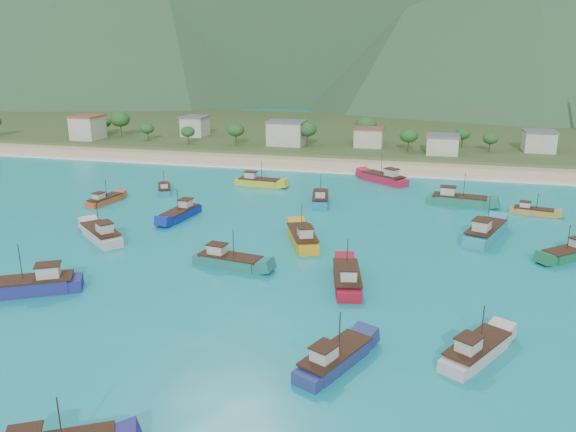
% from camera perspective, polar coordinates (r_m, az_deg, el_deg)
% --- Properties ---
extents(ground, '(600.00, 600.00, 0.00)m').
position_cam_1_polar(ground, '(82.47, 1.78, -5.84)').
color(ground, '#0B7A80').
rests_on(ground, ground).
extents(beach, '(400.00, 18.00, 1.20)m').
position_cam_1_polar(beach, '(157.53, 7.86, 4.98)').
color(beach, beige).
rests_on(beach, ground).
extents(land, '(400.00, 110.00, 2.40)m').
position_cam_1_polar(land, '(217.41, 9.65, 8.13)').
color(land, '#385123').
rests_on(land, ground).
extents(surf_line, '(400.00, 2.50, 0.08)m').
position_cam_1_polar(surf_line, '(148.29, 7.46, 4.27)').
color(surf_line, white).
rests_on(surf_line, ground).
extents(village, '(222.60, 28.47, 7.63)m').
position_cam_1_polar(village, '(178.38, 12.40, 7.71)').
color(village, beige).
rests_on(village, ground).
extents(vegetation, '(274.77, 25.39, 9.15)m').
position_cam_1_polar(vegetation, '(181.63, 4.37, 8.32)').
color(vegetation, '#235623').
rests_on(vegetation, ground).
extents(boat_0, '(7.27, 10.87, 6.23)m').
position_cam_1_polar(boat_0, '(60.01, 4.75, -14.33)').
color(boat_0, navy).
rests_on(boat_0, ground).
extents(boat_1, '(12.78, 9.24, 7.41)m').
position_cam_1_polar(boat_1, '(83.35, -24.58, -6.48)').
color(boat_1, navy).
rests_on(boat_1, ground).
extents(boat_2, '(11.16, 4.83, 6.38)m').
position_cam_1_polar(boat_2, '(85.26, -6.02, -4.60)').
color(boat_2, '#1E695D').
rests_on(boat_2, ground).
extents(boat_3, '(12.57, 5.12, 7.22)m').
position_cam_1_polar(boat_3, '(122.91, 16.91, 1.52)').
color(boat_3, '#1C6C55').
rests_on(boat_3, ground).
extents(boat_6, '(8.14, 10.62, 6.23)m').
position_cam_1_polar(boat_6, '(64.36, 18.56, -12.92)').
color(boat_6, '#B7ADA7').
rests_on(boat_6, ground).
extents(boat_9, '(4.16, 9.39, 5.36)m').
position_cam_1_polar(boat_9, '(125.00, -18.11, 1.50)').
color(boat_9, '#B44A22').
rests_on(boat_9, ground).
extents(boat_10, '(11.22, 4.22, 6.49)m').
position_cam_1_polar(boat_10, '(134.24, -3.02, 3.42)').
color(boat_10, gold).
rests_on(boat_10, ground).
extents(boat_11, '(5.66, 12.06, 6.86)m').
position_cam_1_polar(boat_11, '(78.56, 6.02, -6.44)').
color(boat_11, maroon).
rests_on(boat_11, ground).
extents(boat_14, '(6.27, 8.99, 5.18)m').
position_cam_1_polar(boat_14, '(131.40, -12.44, 2.64)').
color(boat_14, teal).
rests_on(boat_14, ground).
extents(boat_17, '(5.00, 11.30, 6.45)m').
position_cam_1_polar(boat_17, '(119.42, 3.31, 1.72)').
color(boat_17, '#15769E').
rests_on(boat_17, ground).
extents(boat_18, '(8.52, 4.09, 4.84)m').
position_cam_1_polar(boat_18, '(121.18, 23.59, 0.40)').
color(boat_18, '#BF7E31').
rests_on(boat_18, ground).
extents(boat_20, '(7.86, 12.49, 7.12)m').
position_cam_1_polar(boat_20, '(94.45, 1.50, -2.27)').
color(boat_20, gold).
rests_on(boat_20, ground).
extents(boat_22, '(8.34, 13.77, 7.82)m').
position_cam_1_polar(boat_22, '(102.50, 19.38, -1.63)').
color(boat_22, teal).
rests_on(boat_22, ground).
extents(boat_24, '(9.63, 8.93, 6.00)m').
position_cam_1_polar(boat_24, '(98.38, 26.69, -3.46)').
color(boat_24, '#14643B').
rests_on(boat_24, ground).
extents(boat_26, '(11.47, 10.44, 7.09)m').
position_cam_1_polar(boat_26, '(101.47, -18.45, -1.80)').
color(boat_26, '#BAAFA7').
rests_on(boat_26, ground).
extents(boat_27, '(4.50, 11.12, 6.38)m').
position_cam_1_polar(boat_27, '(110.55, -10.84, 0.21)').
color(boat_27, navy).
rests_on(boat_27, ground).
extents(boat_28, '(12.21, 10.57, 7.41)m').
position_cam_1_polar(boat_28, '(139.30, 9.73, 3.76)').
color(boat_28, '#B11A33').
rests_on(boat_28, ground).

